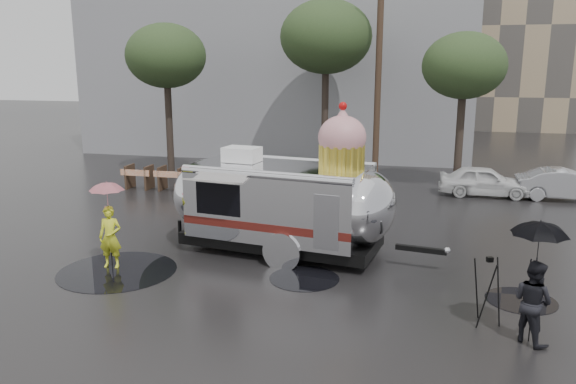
% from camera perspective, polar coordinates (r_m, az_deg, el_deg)
% --- Properties ---
extents(ground, '(120.00, 120.00, 0.00)m').
position_cam_1_polar(ground, '(13.08, -7.83, -10.50)').
color(ground, black).
rests_on(ground, ground).
extents(puddles, '(12.01, 10.21, 0.01)m').
position_cam_1_polar(puddles, '(14.30, -0.96, -8.26)').
color(puddles, black).
rests_on(puddles, ground).
extents(grey_building, '(22.00, 12.00, 13.00)m').
position_cam_1_polar(grey_building, '(36.19, -0.10, 15.00)').
color(grey_building, gray).
rests_on(grey_building, ground).
extents(utility_pole, '(1.60, 0.28, 9.00)m').
position_cam_1_polar(utility_pole, '(25.24, 9.15, 11.49)').
color(utility_pole, '#473323').
rests_on(utility_pole, ground).
extents(tree_left, '(3.64, 3.64, 6.95)m').
position_cam_1_polar(tree_left, '(26.74, -12.28, 13.29)').
color(tree_left, '#382D26').
rests_on(tree_left, ground).
extents(tree_mid, '(4.20, 4.20, 8.03)m').
position_cam_1_polar(tree_mid, '(26.56, 3.89, 15.39)').
color(tree_mid, '#382D26').
rests_on(tree_mid, ground).
extents(tree_right, '(3.36, 3.36, 6.42)m').
position_cam_1_polar(tree_right, '(24.20, 17.47, 12.05)').
color(tree_right, '#382D26').
rests_on(tree_right, ground).
extents(barricade_row, '(4.30, 0.80, 1.00)m').
position_cam_1_polar(barricade_row, '(23.83, -11.70, 1.39)').
color(barricade_row, '#473323').
rests_on(barricade_row, ground).
extents(airstream_trailer, '(7.93, 3.40, 4.31)m').
position_cam_1_polar(airstream_trailer, '(15.49, -0.38, -0.76)').
color(airstream_trailer, silver).
rests_on(airstream_trailer, ground).
extents(person_left, '(0.63, 0.46, 1.62)m').
position_cam_1_polar(person_left, '(15.20, -17.61, -4.39)').
color(person_left, yellow).
rests_on(person_left, ground).
extents(umbrella_pink, '(1.07, 1.07, 2.28)m').
position_cam_1_polar(umbrella_pink, '(14.92, -17.89, -0.33)').
color(umbrella_pink, pink).
rests_on(umbrella_pink, ground).
extents(person_right, '(0.85, 0.86, 1.62)m').
position_cam_1_polar(person_right, '(11.66, 23.59, -10.18)').
color(person_right, black).
rests_on(person_right, ground).
extents(umbrella_black, '(1.26, 1.26, 2.41)m').
position_cam_1_polar(umbrella_black, '(11.28, 24.12, -4.70)').
color(umbrella_black, black).
rests_on(umbrella_black, ground).
extents(tripod, '(0.59, 0.56, 1.44)m').
position_cam_1_polar(tripod, '(12.07, 19.62, -8.89)').
color(tripod, black).
rests_on(tripod, ground).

